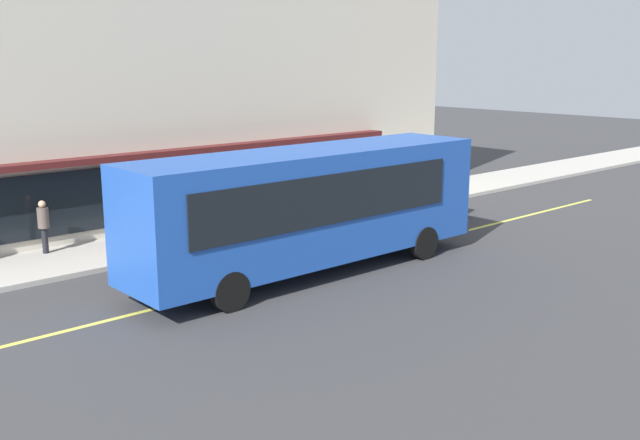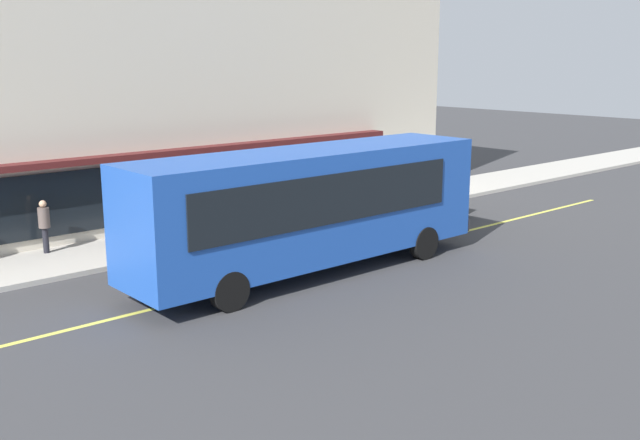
% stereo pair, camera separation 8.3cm
% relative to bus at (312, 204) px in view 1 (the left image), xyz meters
% --- Properties ---
extents(ground, '(120.00, 120.00, 0.00)m').
position_rel_bus_xyz_m(ground, '(-2.00, 0.22, -1.99)').
color(ground, '#38383A').
extents(sidewalk, '(80.00, 3.15, 0.15)m').
position_rel_bus_xyz_m(sidewalk, '(-2.00, 5.52, -1.91)').
color(sidewalk, '#B2ADA3').
rests_on(sidewalk, ground).
extents(lane_centre_stripe, '(36.00, 0.16, 0.01)m').
position_rel_bus_xyz_m(lane_centre_stripe, '(-2.00, 0.22, -1.98)').
color(lane_centre_stripe, '#D8D14C').
rests_on(lane_centre_stripe, ground).
extents(storefront_building, '(27.79, 11.52, 12.09)m').
position_rel_bus_xyz_m(storefront_building, '(-0.15, 12.55, 4.06)').
color(storefront_building, beige).
rests_on(storefront_building, ground).
extents(bus, '(11.14, 2.63, 3.50)m').
position_rel_bus_xyz_m(bus, '(0.00, 0.00, 0.00)').
color(bus, '#1E4CAD').
rests_on(bus, ground).
extents(car_black, '(4.37, 2.01, 1.52)m').
position_rel_bus_xyz_m(car_black, '(7.34, 2.66, -1.24)').
color(car_black, black).
rests_on(car_black, ground).
extents(pedestrian_waiting, '(0.34, 0.34, 1.63)m').
position_rel_bus_xyz_m(pedestrian_waiting, '(-5.04, 6.53, -0.86)').
color(pedestrian_waiting, black).
rests_on(pedestrian_waiting, sidewalk).
extents(pedestrian_by_curb, '(0.34, 0.34, 1.61)m').
position_rel_bus_xyz_m(pedestrian_by_curb, '(-0.92, 6.05, -0.88)').
color(pedestrian_by_curb, black).
rests_on(pedestrian_by_curb, sidewalk).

